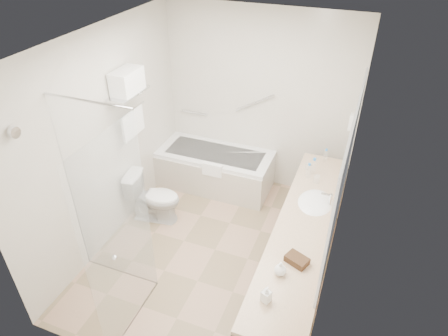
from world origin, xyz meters
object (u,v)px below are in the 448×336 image
(toilet, at_px, (154,198))
(amenity_basket, at_px, (297,260))
(bathtub, at_px, (215,169))
(vanity_counter, at_px, (302,241))
(water_bottle_left, at_px, (326,156))

(toilet, distance_m, amenity_basket, 2.28)
(bathtub, xyz_separation_m, vanity_counter, (1.52, -1.39, 0.36))
(vanity_counter, xyz_separation_m, water_bottle_left, (-0.01, 1.25, 0.29))
(bathtub, xyz_separation_m, toilet, (-0.45, -0.97, 0.06))
(vanity_counter, xyz_separation_m, amenity_basket, (0.03, -0.50, 0.24))
(toilet, height_order, water_bottle_left, water_bottle_left)
(bathtub, height_order, water_bottle_left, water_bottle_left)
(water_bottle_left, bearing_deg, amenity_basket, -88.66)
(amenity_basket, distance_m, water_bottle_left, 1.76)
(bathtub, distance_m, toilet, 1.07)
(vanity_counter, height_order, toilet, vanity_counter)
(toilet, xyz_separation_m, amenity_basket, (2.01, -0.92, 0.55))
(amenity_basket, bearing_deg, bathtub, 129.38)
(bathtub, distance_m, water_bottle_left, 1.65)
(bathtub, bearing_deg, amenity_basket, -50.62)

